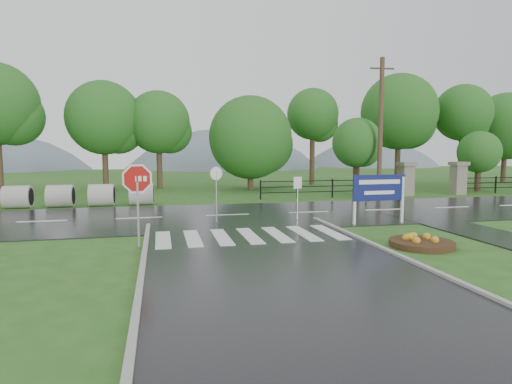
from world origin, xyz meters
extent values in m
plane|color=#2C5E1F|center=(0.00, 0.00, 0.00)|extent=(120.00, 120.00, 0.00)
cube|color=black|center=(0.00, 10.00, 0.00)|extent=(90.00, 8.00, 0.04)
cube|color=#28282A|center=(8.50, 4.00, 0.00)|extent=(2.20, 11.00, 0.04)
cube|color=silver|center=(-3.00, 5.00, 0.06)|extent=(0.50, 2.80, 0.02)
cube|color=silver|center=(-2.00, 5.00, 0.06)|extent=(0.50, 2.80, 0.02)
cube|color=silver|center=(-1.00, 5.00, 0.06)|extent=(0.50, 2.80, 0.02)
cube|color=silver|center=(0.00, 5.00, 0.06)|extent=(0.50, 2.80, 0.02)
cube|color=silver|center=(1.00, 5.00, 0.06)|extent=(0.50, 2.80, 0.02)
cube|color=silver|center=(2.00, 5.00, 0.06)|extent=(0.50, 2.80, 0.02)
cube|color=silver|center=(3.00, 5.00, 0.06)|extent=(0.50, 2.80, 0.02)
cube|color=gray|center=(13.00, 16.00, 1.00)|extent=(0.80, 0.80, 2.00)
cube|color=#6B6659|center=(13.00, 16.00, 2.12)|extent=(1.00, 1.00, 0.24)
cube|color=gray|center=(17.00, 16.00, 1.00)|extent=(0.80, 0.80, 2.00)
cube|color=#6B6659|center=(17.00, 16.00, 2.12)|extent=(1.00, 1.00, 0.24)
cube|color=black|center=(7.75, 16.00, 0.40)|extent=(9.50, 0.05, 0.05)
cube|color=black|center=(7.75, 16.00, 0.75)|extent=(9.50, 0.05, 0.05)
cube|color=black|center=(7.75, 16.00, 1.10)|extent=(9.50, 0.05, 0.05)
cube|color=black|center=(3.00, 16.00, 0.60)|extent=(0.08, 0.08, 1.20)
cube|color=black|center=(12.50, 16.00, 0.60)|extent=(0.08, 0.08, 1.20)
cube|color=black|center=(17.50, 16.00, 0.60)|extent=(0.08, 0.08, 1.20)
sphere|color=slate|center=(-28.00, 65.00, -14.40)|extent=(40.00, 40.00, 40.00)
sphere|color=slate|center=(8.00, 65.00, -17.28)|extent=(48.00, 48.00, 48.00)
sphere|color=slate|center=(36.00, 65.00, -12.96)|extent=(36.00, 36.00, 36.00)
cylinder|color=#9E9B93|center=(-10.39, 15.00, 0.60)|extent=(1.30, 1.20, 1.20)
cylinder|color=#9E9B93|center=(-8.29, 15.00, 0.60)|extent=(1.30, 1.20, 1.20)
cylinder|color=#9E9B93|center=(-6.19, 15.00, 0.60)|extent=(1.30, 1.20, 1.20)
cylinder|color=#9E9B93|center=(-4.09, 15.00, 0.60)|extent=(1.30, 1.20, 1.20)
cube|color=#939399|center=(-3.75, 4.10, 1.04)|extent=(0.06, 0.06, 2.09)
cylinder|color=white|center=(-3.75, 4.11, 2.19)|extent=(1.25, 0.15, 1.25)
cylinder|color=#A9100B|center=(-3.75, 4.10, 2.19)|extent=(1.09, 0.14, 1.09)
cube|color=silver|center=(4.66, 6.39, 0.98)|extent=(0.10, 0.10, 1.96)
cube|color=silver|center=(6.82, 6.39, 0.98)|extent=(0.10, 0.10, 1.96)
cube|color=#0D1459|center=(5.74, 6.39, 1.52)|extent=(2.35, 0.13, 1.08)
cube|color=white|center=(5.74, 6.36, 1.76)|extent=(1.86, 0.06, 0.18)
cube|color=white|center=(5.74, 6.36, 1.32)|extent=(1.37, 0.05, 0.15)
cylinder|color=#332111|center=(5.03, 2.33, 0.10)|extent=(2.01, 2.01, 0.20)
cube|color=#939399|center=(2.81, 8.18, 0.89)|extent=(0.04, 0.04, 1.79)
cube|color=white|center=(2.81, 8.16, 1.64)|extent=(0.41, 0.14, 0.52)
cylinder|color=#939399|center=(-0.76, 8.18, 1.10)|extent=(0.07, 0.07, 2.20)
cylinder|color=white|center=(-0.76, 8.16, 2.09)|extent=(0.53, 0.19, 0.55)
cylinder|color=#473523|center=(10.74, 15.50, 4.42)|extent=(0.29, 0.29, 8.84)
cube|color=brown|center=(10.74, 15.50, 8.15)|extent=(1.57, 0.26, 0.10)
cylinder|color=#3D2B1C|center=(10.11, 17.50, 1.48)|extent=(0.40, 0.40, 2.95)
sphere|color=#215E1D|center=(10.11, 17.50, 3.54)|extent=(3.38, 3.38, 3.38)
cylinder|color=#3D2B1C|center=(19.83, 17.50, 1.21)|extent=(0.41, 0.41, 2.42)
sphere|color=#215E1D|center=(19.83, 17.50, 2.90)|extent=(3.06, 3.06, 3.06)
camera|label=1|loc=(-3.07, -9.55, 3.10)|focal=30.00mm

